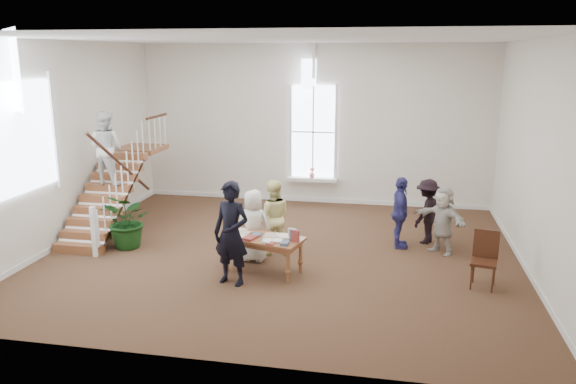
% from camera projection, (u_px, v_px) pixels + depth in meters
% --- Properties ---
extents(ground, '(10.00, 10.00, 0.00)m').
position_uv_depth(ground, '(282.00, 253.00, 12.17)').
color(ground, '#44301B').
rests_on(ground, ground).
extents(room_shell, '(10.49, 10.00, 10.00)m').
position_uv_depth(room_shell, '(312.00, 189.00, 16.26)').
color(room_shell, silver).
rests_on(room_shell, ground).
extents(staircase, '(1.10, 4.10, 2.92)m').
position_uv_depth(staircase, '(109.00, 166.00, 13.29)').
color(staircase, brown).
rests_on(staircase, ground).
extents(library_table, '(1.69, 1.14, 0.78)m').
position_uv_depth(library_table, '(263.00, 241.00, 10.96)').
color(library_table, brown).
rests_on(library_table, ground).
extents(police_officer, '(0.81, 0.64, 1.96)m').
position_uv_depth(police_officer, '(231.00, 233.00, 10.35)').
color(police_officer, black).
rests_on(police_officer, ground).
extents(elderly_woman, '(0.78, 0.54, 1.51)m').
position_uv_depth(elderly_woman, '(254.00, 226.00, 11.58)').
color(elderly_woman, silver).
rests_on(elderly_woman, ground).
extents(person_yellow, '(0.89, 0.75, 1.63)m').
position_uv_depth(person_yellow, '(273.00, 217.00, 11.99)').
color(person_yellow, '#F8ED9B').
rests_on(person_yellow, ground).
extents(woman_cluster_a, '(0.46, 0.96, 1.60)m').
position_uv_depth(woman_cluster_a, '(400.00, 213.00, 12.35)').
color(woman_cluster_a, navy).
rests_on(woman_cluster_a, ground).
extents(woman_cluster_b, '(0.93, 1.10, 1.48)m').
position_uv_depth(woman_cluster_b, '(427.00, 211.00, 12.69)').
color(woman_cluster_b, black).
rests_on(woman_cluster_b, ground).
extents(woman_cluster_c, '(1.28, 1.28, 1.48)m').
position_uv_depth(woman_cluster_c, '(443.00, 220.00, 12.01)').
color(woman_cluster_c, beige).
rests_on(woman_cluster_c, ground).
extents(floor_plant, '(1.42, 1.34, 1.25)m').
position_uv_depth(floor_plant, '(129.00, 221.00, 12.37)').
color(floor_plant, '#113711').
rests_on(floor_plant, ground).
extents(side_chair, '(0.55, 0.55, 1.06)m').
position_uv_depth(side_chair, '(485.00, 255.00, 10.32)').
color(side_chair, '#33180E').
rests_on(side_chair, ground).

